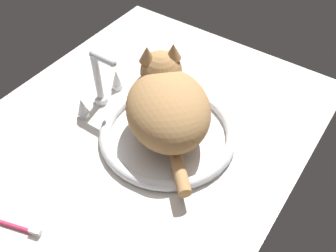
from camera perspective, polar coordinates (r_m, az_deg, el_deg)
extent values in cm
cube|color=silver|center=(102.50, -4.26, -1.26)|extent=(103.18, 82.41, 3.00)
torus|color=white|center=(98.68, 0.00, -1.01)|extent=(36.41, 36.41, 2.86)
cylinder|color=white|center=(99.53, 0.00, -1.45)|extent=(32.12, 32.12, 0.60)
cylinder|color=silver|center=(110.15, -10.16, 4.07)|extent=(4.00, 4.00, 1.93)
cylinder|color=silver|center=(104.66, -10.77, 7.44)|extent=(2.00, 2.00, 14.94)
sphere|color=silver|center=(100.14, -11.36, 10.72)|extent=(2.20, 2.20, 2.20)
cylinder|color=silver|center=(98.16, -9.93, 10.11)|extent=(2.00, 6.61, 2.00)
sphere|color=silver|center=(96.25, -8.45, 9.48)|extent=(2.10, 2.10, 2.10)
cylinder|color=silver|center=(106.87, -12.74, 1.77)|extent=(3.20, 3.20, 1.60)
cone|color=silver|center=(104.61, -13.03, 3.03)|extent=(2.88, 2.88, 4.98)
cylinder|color=silver|center=(114.02, -7.71, 6.10)|extent=(3.20, 3.20, 1.60)
cone|color=silver|center=(111.91, -7.88, 7.37)|extent=(2.88, 2.88, 4.98)
ellipsoid|color=tan|center=(92.33, 0.00, 2.61)|extent=(33.80, 33.81, 14.68)
sphere|color=tan|center=(98.00, -1.14, 8.37)|extent=(11.06, 11.06, 11.06)
cone|color=tan|center=(94.03, -3.22, 10.96)|extent=(4.20, 4.20, 4.15)
cone|color=tan|center=(94.86, 0.83, 11.40)|extent=(4.20, 4.20, 4.15)
ellipsoid|color=silver|center=(101.90, -1.52, 9.33)|extent=(5.63, 5.63, 3.54)
ellipsoid|color=silver|center=(99.63, -0.97, 6.06)|extent=(13.46, 13.45, 8.07)
cylinder|color=tan|center=(86.92, 1.82, -7.11)|extent=(10.62, 10.64, 3.20)
cube|color=white|center=(87.54, -19.48, -15.06)|extent=(1.92, 2.84, 1.20)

